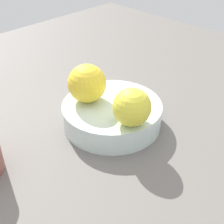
# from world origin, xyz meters

# --- Properties ---
(ground_plane) EXTENTS (1.10, 1.10, 0.02)m
(ground_plane) POSITION_xyz_m (0.00, 0.00, -0.01)
(ground_plane) COLOR #66605B
(fruit_bowl) EXTENTS (0.17, 0.17, 0.04)m
(fruit_bowl) POSITION_xyz_m (0.00, 0.00, 0.02)
(fruit_bowl) COLOR silver
(fruit_bowl) RESTS_ON ground_plane
(orange_in_bowl_0) EXTENTS (0.07, 0.07, 0.07)m
(orange_in_bowl_0) POSITION_xyz_m (0.02, -0.04, 0.07)
(orange_in_bowl_0) COLOR yellow
(orange_in_bowl_0) RESTS_ON fruit_bowl
(orange_in_bowl_1) EXTENTS (0.06, 0.06, 0.06)m
(orange_in_bowl_1) POSITION_xyz_m (0.02, 0.06, 0.07)
(orange_in_bowl_1) COLOR yellow
(orange_in_bowl_1) RESTS_ON fruit_bowl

